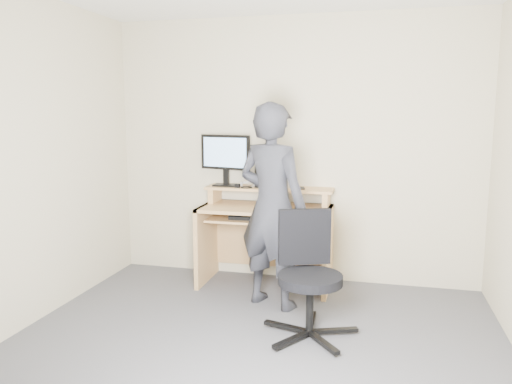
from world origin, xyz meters
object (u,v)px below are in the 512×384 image
at_px(desk, 267,226).
at_px(monitor, 225,156).
at_px(person, 272,206).
at_px(office_chair, 308,270).

bearing_deg(desk, monitor, 172.36).
distance_m(desk, person, 0.64).
xyz_separation_m(desk, monitor, (-0.43, 0.06, 0.66)).
relative_size(desk, monitor, 2.35).
bearing_deg(office_chair, desk, 96.72).
distance_m(monitor, person, 0.91).
bearing_deg(person, desk, -52.77).
xyz_separation_m(desk, person, (0.16, -0.54, 0.30)).
distance_m(monitor, office_chair, 1.61).
height_order(desk, office_chair, desk).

